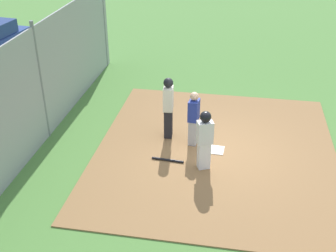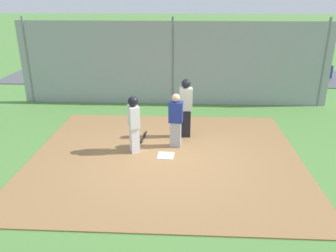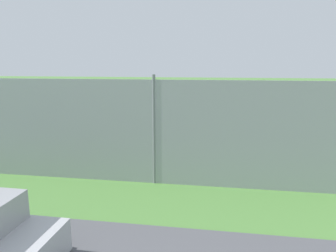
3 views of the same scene
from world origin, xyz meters
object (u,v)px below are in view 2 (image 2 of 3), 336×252
(baseball_bat, at_px, (144,137))
(parked_car_silver, at_px, (232,66))
(home_plate, at_px, (166,156))
(runner, at_px, (134,121))
(parked_car_blue, at_px, (288,64))
(catcher, at_px, (176,120))
(umpire, at_px, (186,107))

(baseball_bat, height_order, parked_car_silver, parked_car_silver)
(baseball_bat, bearing_deg, home_plate, 36.05)
(home_plate, xyz_separation_m, runner, (0.87, -0.25, 0.89))
(parked_car_blue, relative_size, parked_car_silver, 1.04)
(home_plate, xyz_separation_m, parked_car_silver, (-2.90, -9.57, 0.57))
(catcher, xyz_separation_m, baseball_bat, (0.99, -0.54, -0.78))
(umpire, distance_m, parked_car_blue, 10.30)
(baseball_bat, bearing_deg, catcher, 65.74)
(catcher, xyz_separation_m, parked_car_blue, (-5.71, -9.48, -0.22))
(catcher, distance_m, parked_car_silver, 9.31)
(runner, xyz_separation_m, baseball_bat, (-0.13, -0.94, -0.87))
(umpire, relative_size, parked_car_silver, 0.43)
(runner, height_order, parked_car_silver, runner)
(catcher, bearing_deg, parked_car_blue, 154.84)
(runner, distance_m, parked_car_silver, 10.06)
(parked_car_silver, bearing_deg, umpire, -105.71)
(catcher, height_order, parked_car_blue, catcher)
(catcher, distance_m, umpire, 0.80)
(runner, relative_size, baseball_bat, 1.87)
(runner, distance_m, parked_car_blue, 12.02)
(home_plate, xyz_separation_m, baseball_bat, (0.74, -1.19, 0.02))
(home_plate, bearing_deg, parked_car_blue, -120.46)
(baseball_bat, height_order, parked_car_blue, parked_car_blue)
(runner, bearing_deg, home_plate, -37.94)
(home_plate, height_order, runner, runner)
(home_plate, relative_size, parked_car_silver, 0.10)
(catcher, height_order, umpire, umpire)
(parked_car_silver, bearing_deg, catcher, -106.05)
(catcher, height_order, baseball_bat, catcher)
(home_plate, distance_m, umpire, 1.77)
(parked_car_blue, bearing_deg, catcher, 65.92)
(umpire, height_order, baseball_bat, umpire)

